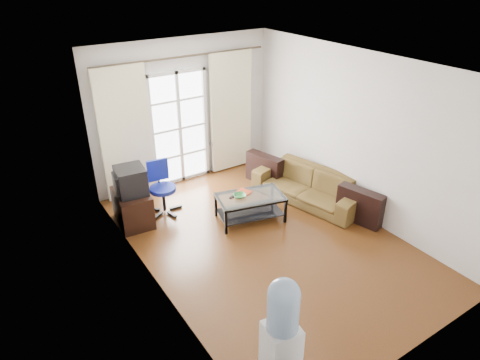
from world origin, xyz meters
name	(u,v)px	position (x,y,z in m)	size (l,w,h in m)	color
floor	(265,240)	(0.00, 0.00, 0.00)	(5.20, 5.20, 0.00)	#5C3415
ceiling	(271,65)	(0.00, 0.00, 2.70)	(5.20, 5.20, 0.00)	white
wall_back	(185,112)	(0.00, 2.60, 1.35)	(3.60, 0.02, 2.70)	silver
wall_front	(429,257)	(0.00, -2.60, 1.35)	(3.60, 0.02, 2.70)	silver
wall_left	(148,196)	(-1.80, 0.00, 1.35)	(0.02, 5.20, 2.70)	silver
wall_right	(357,135)	(1.80, 0.00, 1.35)	(0.02, 5.20, 2.70)	silver
french_door	(180,128)	(-0.15, 2.54, 1.07)	(1.16, 0.06, 2.15)	white
curtain_rod	(184,57)	(0.00, 2.50, 2.38)	(0.04, 0.04, 3.30)	#4C3F2D
curtain_left	(126,134)	(-1.20, 2.48, 1.20)	(0.90, 0.07, 2.35)	#F5F1C5
curtain_right	(231,112)	(0.95, 2.48, 1.20)	(0.90, 0.07, 2.35)	#F5F1C5
radiator	(225,154)	(0.80, 2.50, 0.33)	(0.64, 0.12, 0.64)	#9A9B9D
sofa	(308,186)	(1.36, 0.57, 0.29)	(1.26, 2.15, 0.59)	brown
coffee_table	(250,204)	(0.14, 0.62, 0.28)	(1.20, 0.86, 0.44)	silver
bowl	(240,196)	(-0.02, 0.70, 0.47)	(0.26, 0.26, 0.05)	#398A32
book	(241,194)	(0.05, 0.76, 0.45)	(0.24, 0.27, 0.02)	#9E1B13
remote	(233,196)	(-0.10, 0.76, 0.45)	(0.16, 0.04, 0.02)	black
tv_stand	(133,208)	(-1.51, 1.60, 0.28)	(0.51, 0.76, 0.56)	black
crt_tv	(130,181)	(-1.51, 1.58, 0.78)	(0.53, 0.53, 0.44)	black
task_chair	(163,197)	(-0.96, 1.65, 0.27)	(0.68, 0.68, 0.91)	black
water_cooler	(281,341)	(-1.48, -2.23, 0.78)	(0.35, 0.35, 1.49)	white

